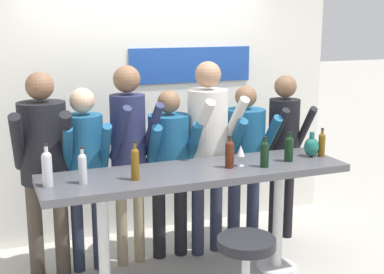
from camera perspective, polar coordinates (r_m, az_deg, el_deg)
name	(u,v)px	position (r m, az deg, el deg)	size (l,w,h in m)	color
back_wall	(148,110)	(5.55, -4.76, 2.88)	(4.12, 0.12, 2.55)	silver
tasting_table	(196,186)	(4.39, 0.48, -5.22)	(2.52, 0.67, 1.01)	#4C4C51
bar_stool	(246,270)	(3.87, 5.75, -13.96)	(0.43, 0.43, 0.72)	silver
person_far_left	(44,154)	(4.62, -15.53, -1.74)	(0.52, 0.62, 1.79)	#473D33
person_left	(85,160)	(4.68, -11.35, -2.37)	(0.41, 0.52, 1.64)	#23283D
person_center_left	(129,141)	(4.72, -6.76, -0.46)	(0.42, 0.57, 1.82)	gray
person_center	(170,157)	(4.88, -2.41, -2.15)	(0.48, 0.55, 1.58)	black
person_center_right	(208,137)	(4.92, 1.74, 0.02)	(0.49, 0.61, 1.83)	#23283D
person_right	(245,149)	(5.16, 5.70, -1.33)	(0.47, 0.54, 1.59)	#23283D
person_far_right	(284,138)	(5.34, 9.79, -0.10)	(0.38, 0.51, 1.67)	black
wine_bottle_0	(322,143)	(4.88, 13.68, -0.67)	(0.06, 0.06, 0.25)	brown
wine_bottle_1	(135,162)	(4.06, -6.10, -2.70)	(0.06, 0.06, 0.31)	brown
wine_bottle_2	(47,167)	(4.02, -15.21, -3.11)	(0.08, 0.08, 0.32)	#B7BCC1
wine_bottle_3	(289,147)	(4.65, 10.30, -1.11)	(0.08, 0.08, 0.26)	black
wine_bottle_4	(265,153)	(4.43, 7.76, -1.67)	(0.07, 0.07, 0.26)	black
wine_bottle_5	(83,167)	(4.04, -11.60, -3.14)	(0.06, 0.06, 0.28)	#B7BCC1
wine_bottle_6	(230,153)	(4.38, 4.05, -1.69)	(0.08, 0.08, 0.27)	#4C1E0F
wine_glass_0	(241,151)	(4.43, 5.22, -1.55)	(0.07, 0.07, 0.18)	silver
decorative_vase	(311,147)	(4.85, 12.62, -1.01)	(0.13, 0.13, 0.22)	#1E665B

